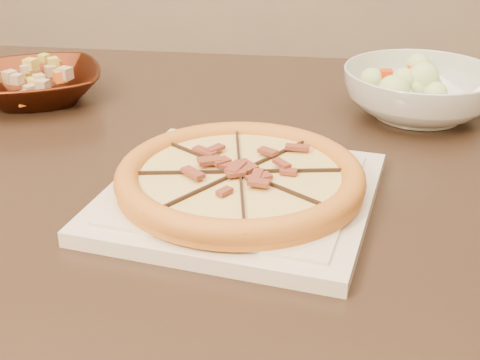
{
  "coord_description": "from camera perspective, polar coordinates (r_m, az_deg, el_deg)",
  "views": [
    {
      "loc": [
        0.0,
        -0.92,
        1.13
      ],
      "look_at": [
        -0.04,
        -0.22,
        0.78
      ],
      "focal_mm": 50.0,
      "sensor_mm": 36.0,
      "label": 1
    }
  ],
  "objects": [
    {
      "name": "salad",
      "position": [
        1.06,
        15.41,
        9.97
      ],
      "size": [
        0.12,
        0.12,
        0.04
      ],
      "color": "beige",
      "rests_on": "salad_bowl"
    },
    {
      "name": "pizza",
      "position": [
        0.77,
        -0.0,
        0.26
      ],
      "size": [
        0.29,
        0.29,
        0.03
      ],
      "color": "orange",
      "rests_on": "plate"
    },
    {
      "name": "bronze_bowl",
      "position": [
        1.16,
        -16.99,
        7.74
      ],
      "size": [
        0.27,
        0.27,
        0.05
      ],
      "primitive_type": "imported",
      "rotation": [
        0.0,
        0.0,
        0.35
      ],
      "color": "#3C170A",
      "rests_on": "dining_table"
    },
    {
      "name": "dining_table",
      "position": [
        1.0,
        -6.85,
        -1.88
      ],
      "size": [
        1.53,
        1.05,
        0.75
      ],
      "color": "black",
      "rests_on": "floor"
    },
    {
      "name": "plate",
      "position": [
        0.79,
        0.0,
        -1.27
      ],
      "size": [
        0.37,
        0.37,
        0.02
      ],
      "color": "beige",
      "rests_on": "dining_table"
    },
    {
      "name": "salad_bowl",
      "position": [
        1.08,
        15.07,
        7.2
      ],
      "size": [
        0.27,
        0.27,
        0.07
      ],
      "primitive_type": "imported",
      "rotation": [
        0.0,
        0.0,
        -0.15
      ],
      "color": "silver",
      "rests_on": "dining_table"
    },
    {
      "name": "mixed_dish",
      "position": [
        1.15,
        -17.3,
        9.62
      ],
      "size": [
        0.1,
        0.1,
        0.03
      ],
      "color": "tan",
      "rests_on": "bronze_bowl"
    }
  ]
}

